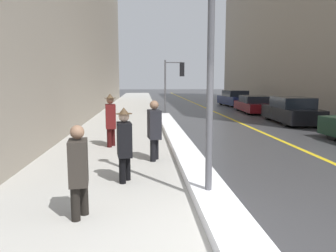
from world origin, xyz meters
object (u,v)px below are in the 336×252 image
(lamp_post, at_px, (211,16))
(parked_car_navy, at_px, (235,99))
(pedestrian_with_shoulder_bag, at_px, (111,118))
(parked_car_maroon, at_px, (255,104))
(traffic_light_near, at_px, (176,75))
(pedestrian_trailing, at_px, (79,167))
(pedestrian_in_fedora, at_px, (124,142))
(pedestrian_nearside, at_px, (154,128))
(parked_car_black, at_px, (291,111))

(lamp_post, height_order, parked_car_navy, lamp_post)
(pedestrian_with_shoulder_bag, xyz_separation_m, parked_car_navy, (9.01, 17.23, -0.33))
(parked_car_maroon, bearing_deg, parked_car_navy, 0.53)
(traffic_light_near, height_order, pedestrian_trailing, traffic_light_near)
(pedestrian_in_fedora, bearing_deg, pedestrian_nearside, 151.73)
(parked_car_black, height_order, parked_car_navy, parked_car_black)
(pedestrian_nearside, bearing_deg, parked_car_navy, 150.59)
(lamp_post, xyz_separation_m, pedestrian_trailing, (-2.18, -0.60, -2.42))
(traffic_light_near, relative_size, pedestrian_with_shoulder_bag, 1.99)
(parked_car_navy, bearing_deg, parked_car_maroon, 172.79)
(lamp_post, bearing_deg, pedestrian_trailing, -164.53)
(pedestrian_trailing, distance_m, pedestrian_with_shoulder_bag, 5.72)
(parked_car_maroon, relative_size, parked_car_navy, 1.07)
(traffic_light_near, bearing_deg, parked_car_black, -41.82)
(lamp_post, xyz_separation_m, traffic_light_near, (0.99, 15.95, -0.72))
(parked_car_black, distance_m, parked_car_maroon, 5.64)
(traffic_light_near, xyz_separation_m, pedestrian_in_fedora, (-2.56, -14.73, -1.64))
(traffic_light_near, xyz_separation_m, pedestrian_with_shoulder_bag, (-3.23, -10.84, -1.57))
(traffic_light_near, xyz_separation_m, parked_car_black, (5.47, -5.28, -1.90))
(pedestrian_trailing, bearing_deg, pedestrian_nearside, 152.75)
(lamp_post, xyz_separation_m, parked_car_navy, (6.78, 22.34, -2.62))
(pedestrian_in_fedora, bearing_deg, traffic_light_near, 162.39)
(pedestrian_nearside, height_order, pedestrian_with_shoulder_bag, pedestrian_with_shoulder_bag)
(parked_car_maroon, bearing_deg, traffic_light_near, 96.89)
(pedestrian_trailing, height_order, parked_car_navy, pedestrian_trailing)
(pedestrian_in_fedora, bearing_deg, parked_car_black, 131.86)
(traffic_light_near, distance_m, parked_car_black, 7.84)
(pedestrian_in_fedora, bearing_deg, parked_car_maroon, 144.12)
(pedestrian_in_fedora, xyz_separation_m, parked_car_black, (8.04, 9.44, -0.26))
(pedestrian_with_shoulder_bag, bearing_deg, pedestrian_in_fedora, 1.97)
(lamp_post, height_order, pedestrian_in_fedora, lamp_post)
(lamp_post, height_order, parked_car_maroon, lamp_post)
(pedestrian_trailing, distance_m, parked_car_maroon, 19.00)
(traffic_light_near, relative_size, pedestrian_nearside, 2.13)
(lamp_post, bearing_deg, parked_car_black, 58.77)
(traffic_light_near, bearing_deg, parked_car_maroon, 5.85)
(pedestrian_trailing, height_order, parked_car_black, pedestrian_trailing)
(pedestrian_with_shoulder_bag, bearing_deg, pedestrian_nearside, 26.29)
(pedestrian_nearside, bearing_deg, parked_car_maroon, 143.12)
(pedestrian_trailing, bearing_deg, parked_car_maroon, 145.10)
(pedestrian_trailing, bearing_deg, lamp_post, 97.72)
(lamp_post, relative_size, pedestrian_with_shoulder_bag, 3.13)
(traffic_light_near, distance_m, parked_car_navy, 8.82)
(pedestrian_with_shoulder_bag, bearing_deg, lamp_post, 15.88)
(parked_car_black, relative_size, parked_car_navy, 1.05)
(traffic_light_near, height_order, pedestrian_in_fedora, traffic_light_near)
(pedestrian_in_fedora, bearing_deg, parked_car_navy, 150.69)
(lamp_post, bearing_deg, pedestrian_with_shoulder_bag, 113.62)
(pedestrian_with_shoulder_bag, bearing_deg, parked_car_maroon, 134.31)
(pedestrian_with_shoulder_bag, height_order, parked_car_black, pedestrian_with_shoulder_bag)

